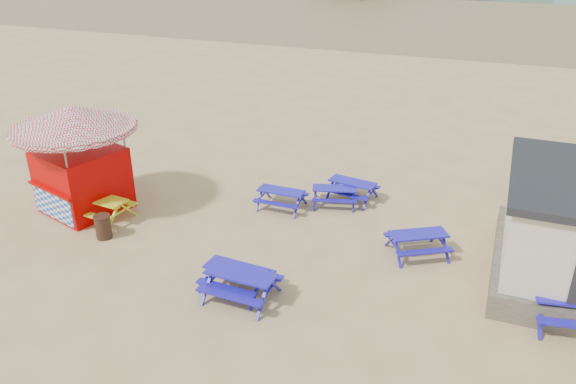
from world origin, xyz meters
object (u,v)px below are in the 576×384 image
at_px(picnic_table_blue_a, 334,196).
at_px(picnic_table_blue_b, 352,190).
at_px(picnic_table_yellow, 101,208).
at_px(litter_bin, 103,227).
at_px(ice_cream_kiosk, 77,146).

height_order(picnic_table_blue_a, picnic_table_blue_b, picnic_table_blue_b).
xyz_separation_m(picnic_table_yellow, litter_bin, (0.89, -1.03, -0.00)).
xyz_separation_m(picnic_table_yellow, ice_cream_kiosk, (-1.02, 0.45, 1.97)).
bearing_deg(picnic_table_blue_a, picnic_table_blue_b, 37.76).
relative_size(picnic_table_yellow, litter_bin, 2.57).
distance_m(picnic_table_yellow, litter_bin, 1.36).
height_order(picnic_table_blue_b, ice_cream_kiosk, ice_cream_kiosk).
distance_m(picnic_table_blue_a, ice_cream_kiosk, 9.04).
height_order(picnic_table_blue_b, litter_bin, litter_bin).
distance_m(picnic_table_blue_a, picnic_table_yellow, 8.10).
relative_size(picnic_table_blue_a, ice_cream_kiosk, 0.36).
bearing_deg(picnic_table_blue_b, picnic_table_yellow, -139.44).
relative_size(ice_cream_kiosk, litter_bin, 6.60).
height_order(picnic_table_yellow, litter_bin, picnic_table_yellow).
bearing_deg(picnic_table_blue_a, litter_bin, -157.25).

